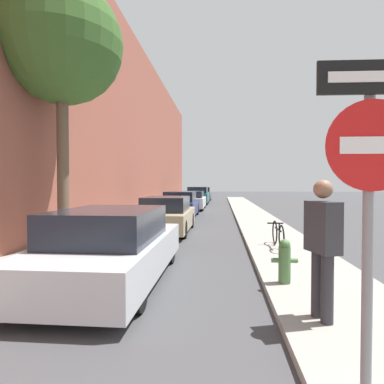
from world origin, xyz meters
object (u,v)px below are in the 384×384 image
object	(u,v)px
parked_car_champagne	(167,216)
parked_car_teal	(198,196)
parked_car_grey	(203,194)
bicycle	(278,235)
parked_car_silver	(112,247)
pedestrian	(323,241)
parked_car_navy	(181,205)
traffic_sign_post	(370,190)
street_tree_near	(62,45)
parked_car_white	(191,200)
fire_hydrant	(285,260)

from	to	relation	value
parked_car_champagne	parked_car_teal	bearing A→B (deg)	90.23
parked_car_grey	bicycle	world-z (taller)	parked_car_grey
parked_car_silver	bicycle	distance (m)	4.59
pedestrian	parked_car_teal	bearing A→B (deg)	-9.26
parked_car_champagne	parked_car_teal	distance (m)	16.87
parked_car_champagne	parked_car_navy	xyz separation A→B (m)	(-0.17, 5.50, 0.03)
traffic_sign_post	street_tree_near	bearing A→B (deg)	128.43
bicycle	traffic_sign_post	bearing A→B (deg)	-95.25
parked_car_white	parked_car_teal	bearing A→B (deg)	89.54
parked_car_navy	fire_hydrant	bearing A→B (deg)	-74.47
parked_car_teal	street_tree_near	bearing A→B (deg)	-96.09
parked_car_navy	traffic_sign_post	world-z (taller)	traffic_sign_post
fire_hydrant	bicycle	distance (m)	3.18
parked_car_navy	fire_hydrant	distance (m)	12.20
parked_car_silver	parked_car_grey	world-z (taller)	parked_car_grey
bicycle	parked_car_white	bearing A→B (deg)	104.04
parked_car_teal	traffic_sign_post	xyz separation A→B (m)	(3.06, -26.47, 1.04)
parked_car_navy	fire_hydrant	xyz separation A→B (m)	(3.26, -11.75, -0.16)
pedestrian	bicycle	distance (m)	4.68
parked_car_silver	pedestrian	world-z (taller)	pedestrian
parked_car_silver	parked_car_teal	distance (m)	22.91
parked_car_silver	street_tree_near	bearing A→B (deg)	131.12
parked_car_navy	bicycle	xyz separation A→B (m)	(3.69, -8.60, -0.21)
traffic_sign_post	bicycle	bearing A→B (deg)	83.31
parked_car_teal	parked_car_navy	bearing A→B (deg)	-90.53
parked_car_teal	traffic_sign_post	distance (m)	26.67
street_tree_near	bicycle	xyz separation A→B (m)	(5.76, 0.38, -5.07)
parked_car_teal	bicycle	xyz separation A→B (m)	(3.59, -19.96, -0.27)
street_tree_near	parked_car_teal	bearing A→B (deg)	83.91
street_tree_near	fire_hydrant	distance (m)	7.83
parked_car_white	parked_car_silver	bearing A→B (deg)	-89.60
parked_car_navy	street_tree_near	xyz separation A→B (m)	(-2.06, -8.98, 4.86)
bicycle	pedestrian	bearing A→B (deg)	-93.79
parked_car_champagne	pedestrian	xyz separation A→B (m)	(3.27, -7.73, 0.47)
parked_car_navy	bicycle	world-z (taller)	parked_car_navy
traffic_sign_post	parked_car_grey	bearing A→B (deg)	93.19
parked_car_teal	pedestrian	xyz separation A→B (m)	(3.33, -24.59, 0.37)
parked_car_navy	bicycle	distance (m)	9.36
parked_car_navy	street_tree_near	distance (m)	10.42
street_tree_near	bicycle	world-z (taller)	street_tree_near
pedestrian	parked_car_navy	bearing A→B (deg)	-2.41
parked_car_silver	street_tree_near	distance (m)	5.96
parked_car_white	traffic_sign_post	distance (m)	20.65
parked_car_champagne	parked_car_navy	world-z (taller)	parked_car_navy
parked_car_navy	parked_car_teal	bearing A→B (deg)	89.47
parked_car_white	pedestrian	distance (m)	18.82
parked_car_teal	parked_car_grey	distance (m)	6.09
parked_car_white	traffic_sign_post	bearing A→B (deg)	-81.32
street_tree_near	bicycle	size ratio (longest dim) A/B	4.37
parked_car_navy	parked_car_grey	world-z (taller)	parked_car_grey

